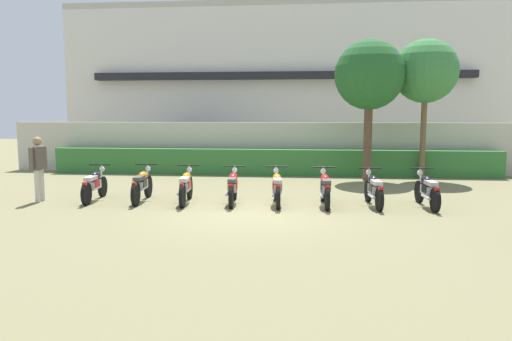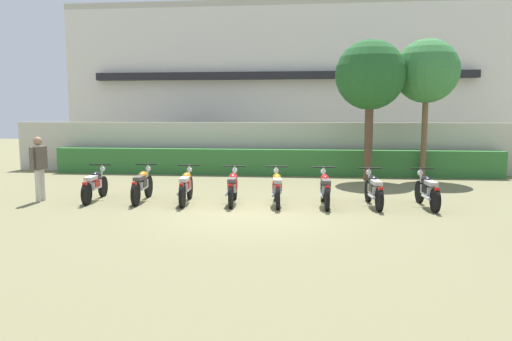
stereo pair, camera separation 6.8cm
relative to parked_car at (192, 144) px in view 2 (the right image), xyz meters
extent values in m
plane|color=olive|center=(3.90, -10.40, -0.94)|extent=(60.00, 60.00, 0.00)
cube|color=silver|center=(3.90, 5.65, 2.88)|extent=(22.35, 6.00, 7.63)
cube|color=black|center=(3.90, 2.40, 3.26)|extent=(18.78, 0.50, 0.36)
cube|color=#B2AD9E|center=(3.90, 5.65, 6.84)|extent=(22.35, 6.00, 0.30)
cube|color=#BCB7A8|center=(3.90, -2.63, 0.06)|extent=(21.23, 0.30, 1.99)
cube|color=#337033|center=(3.90, -3.33, -0.44)|extent=(16.99, 0.70, 0.99)
cube|color=#9EA3A8|center=(0.05, 0.01, -0.20)|extent=(4.73, 2.50, 1.00)
cube|color=#2D333D|center=(-0.15, -0.02, 0.63)|extent=(2.92, 2.09, 0.65)
cylinder|color=black|center=(1.47, 1.16, -0.60)|extent=(0.71, 0.32, 0.68)
cylinder|color=black|center=(1.75, -0.67, -0.60)|extent=(0.71, 0.32, 0.68)
cylinder|color=black|center=(-1.65, 0.69, -0.60)|extent=(0.71, 0.32, 0.68)
cylinder|color=black|center=(-1.37, -1.14, -0.60)|extent=(0.71, 0.32, 0.68)
cylinder|color=brown|center=(7.40, -4.32, 0.48)|extent=(0.29, 0.29, 2.84)
sphere|color=#235B28|center=(7.40, -4.32, 2.75)|extent=(2.43, 2.43, 2.43)
cylinder|color=brown|center=(9.40, -3.90, 0.59)|extent=(0.20, 0.20, 3.05)
sphere|color=#387A3D|center=(9.40, -3.90, 2.90)|extent=(2.24, 2.24, 2.24)
cylinder|color=black|center=(-0.52, -8.66, -0.64)|extent=(0.14, 0.59, 0.58)
cylinder|color=black|center=(-0.41, -9.91, -0.64)|extent=(0.14, 0.59, 0.58)
cube|color=silver|center=(-0.46, -9.33, -0.49)|extent=(0.25, 0.61, 0.22)
ellipsoid|color=black|center=(-0.47, -9.16, -0.26)|extent=(0.26, 0.46, 0.22)
cube|color=beige|center=(-0.44, -9.56, -0.28)|extent=(0.24, 0.54, 0.10)
cube|color=red|center=(-0.40, -10.01, -0.36)|extent=(0.11, 0.09, 0.08)
cylinder|color=silver|center=(-0.51, -8.74, -0.32)|extent=(0.07, 0.23, 0.65)
cylinder|color=black|center=(-0.50, -8.83, 0.00)|extent=(0.60, 0.09, 0.04)
sphere|color=silver|center=(-0.52, -8.64, -0.14)|extent=(0.14, 0.14, 0.14)
cylinder|color=silver|center=(-0.56, -9.59, -0.62)|extent=(0.12, 0.55, 0.07)
cube|color=#A51414|center=(-0.45, -9.38, -0.44)|extent=(0.27, 0.38, 0.20)
cylinder|color=black|center=(0.81, -8.61, -0.63)|extent=(0.13, 0.62, 0.62)
cylinder|color=black|center=(0.90, -9.89, -0.63)|extent=(0.13, 0.62, 0.62)
cube|color=silver|center=(0.86, -9.30, -0.48)|extent=(0.24, 0.61, 0.22)
ellipsoid|color=orange|center=(0.84, -9.13, -0.25)|extent=(0.25, 0.45, 0.22)
cube|color=#4C4742|center=(0.87, -9.53, -0.27)|extent=(0.24, 0.53, 0.10)
cube|color=red|center=(0.91, -9.99, -0.35)|extent=(0.11, 0.09, 0.08)
cylinder|color=silver|center=(0.81, -8.70, -0.31)|extent=(0.07, 0.23, 0.65)
cylinder|color=black|center=(0.82, -8.79, 0.01)|extent=(0.60, 0.08, 0.04)
sphere|color=silver|center=(0.80, -8.59, -0.13)|extent=(0.14, 0.14, 0.14)
cylinder|color=silver|center=(0.75, -9.56, -0.61)|extent=(0.11, 0.55, 0.07)
cube|color=black|center=(0.86, -9.35, -0.43)|extent=(0.27, 0.38, 0.20)
cylinder|color=black|center=(2.02, -8.74, -0.63)|extent=(0.15, 0.63, 0.62)
cylinder|color=black|center=(2.15, -10.00, -0.63)|extent=(0.15, 0.63, 0.62)
cube|color=silver|center=(2.09, -9.42, -0.48)|extent=(0.26, 0.62, 0.22)
ellipsoid|color=orange|center=(2.07, -9.25, -0.25)|extent=(0.26, 0.46, 0.22)
cube|color=beige|center=(2.11, -9.65, -0.27)|extent=(0.25, 0.54, 0.10)
cube|color=red|center=(2.16, -10.10, -0.35)|extent=(0.11, 0.09, 0.08)
cylinder|color=silver|center=(2.03, -8.83, -0.31)|extent=(0.07, 0.23, 0.65)
cylinder|color=black|center=(2.04, -8.92, 0.01)|extent=(0.60, 0.09, 0.04)
sphere|color=silver|center=(2.02, -8.72, -0.13)|extent=(0.14, 0.14, 0.14)
cylinder|color=silver|center=(1.99, -9.68, -0.61)|extent=(0.12, 0.55, 0.07)
cube|color=#A51414|center=(2.09, -9.47, -0.43)|extent=(0.27, 0.38, 0.20)
cylinder|color=black|center=(3.28, -8.68, -0.63)|extent=(0.13, 0.61, 0.61)
cylinder|color=black|center=(3.37, -9.92, -0.63)|extent=(0.13, 0.61, 0.61)
cube|color=silver|center=(3.33, -9.35, -0.48)|extent=(0.24, 0.61, 0.22)
ellipsoid|color=red|center=(3.31, -9.18, -0.25)|extent=(0.25, 0.45, 0.22)
cube|color=#4C4742|center=(3.34, -9.58, -0.27)|extent=(0.24, 0.53, 0.10)
cube|color=red|center=(3.38, -10.02, -0.35)|extent=(0.11, 0.09, 0.08)
cylinder|color=silver|center=(3.29, -8.77, -0.31)|extent=(0.07, 0.23, 0.65)
cylinder|color=black|center=(3.29, -8.86, 0.01)|extent=(0.60, 0.08, 0.04)
sphere|color=silver|center=(3.28, -8.66, -0.13)|extent=(0.14, 0.14, 0.14)
cylinder|color=silver|center=(3.23, -9.61, -0.61)|extent=(0.11, 0.55, 0.07)
cube|color=#A51414|center=(3.33, -9.40, -0.43)|extent=(0.27, 0.38, 0.20)
cylinder|color=black|center=(4.42, -8.71, -0.63)|extent=(0.15, 0.62, 0.62)
cylinder|color=black|center=(4.54, -9.97, -0.63)|extent=(0.15, 0.62, 0.62)
cube|color=silver|center=(4.49, -9.39, -0.48)|extent=(0.26, 0.62, 0.22)
ellipsoid|color=orange|center=(4.47, -9.22, -0.25)|extent=(0.26, 0.46, 0.22)
cube|color=#B2ADA3|center=(4.51, -9.62, -0.27)|extent=(0.25, 0.54, 0.10)
cube|color=red|center=(4.55, -10.07, -0.35)|extent=(0.11, 0.09, 0.08)
cylinder|color=silver|center=(4.43, -8.80, -0.31)|extent=(0.07, 0.23, 0.65)
cylinder|color=black|center=(4.44, -8.89, 0.01)|extent=(0.60, 0.10, 0.04)
sphere|color=silver|center=(4.42, -8.69, -0.13)|extent=(0.14, 0.14, 0.14)
cylinder|color=silver|center=(4.39, -9.65, -0.61)|extent=(0.12, 0.55, 0.07)
cube|color=#A51414|center=(4.49, -9.44, -0.43)|extent=(0.27, 0.38, 0.20)
cylinder|color=black|center=(5.69, -8.74, -0.63)|extent=(0.12, 0.62, 0.62)
cylinder|color=black|center=(5.74, -9.98, -0.63)|extent=(0.12, 0.62, 0.62)
cube|color=silver|center=(5.72, -9.41, -0.48)|extent=(0.23, 0.61, 0.22)
ellipsoid|color=red|center=(5.71, -9.24, -0.25)|extent=(0.24, 0.45, 0.22)
cube|color=#4C4742|center=(5.73, -9.64, -0.27)|extent=(0.22, 0.53, 0.10)
cube|color=red|center=(5.75, -10.08, -0.35)|extent=(0.10, 0.08, 0.08)
cylinder|color=silver|center=(5.69, -8.83, -0.31)|extent=(0.06, 0.23, 0.65)
cylinder|color=black|center=(5.69, -8.92, 0.01)|extent=(0.60, 0.06, 0.04)
sphere|color=silver|center=(5.69, -8.72, -0.13)|extent=(0.14, 0.14, 0.14)
cylinder|color=silver|center=(5.61, -9.67, -0.61)|extent=(0.10, 0.55, 0.07)
cube|color=black|center=(5.72, -9.46, -0.43)|extent=(0.26, 0.37, 0.20)
cylinder|color=black|center=(6.89, -8.67, -0.64)|extent=(0.14, 0.59, 0.58)
cylinder|color=black|center=(7.00, -9.94, -0.64)|extent=(0.14, 0.59, 0.58)
cube|color=silver|center=(6.95, -9.35, -0.49)|extent=(0.25, 0.61, 0.22)
ellipsoid|color=black|center=(6.93, -9.18, -0.26)|extent=(0.26, 0.46, 0.22)
cube|color=beige|center=(6.97, -9.58, -0.28)|extent=(0.24, 0.53, 0.10)
cube|color=red|center=(7.01, -10.03, -0.36)|extent=(0.11, 0.09, 0.08)
cylinder|color=silver|center=(6.90, -8.76, -0.32)|extent=(0.07, 0.23, 0.65)
cylinder|color=black|center=(6.91, -8.85, 0.00)|extent=(0.60, 0.09, 0.04)
sphere|color=silver|center=(6.89, -8.65, -0.14)|extent=(0.14, 0.14, 0.14)
cylinder|color=silver|center=(6.85, -9.61, -0.62)|extent=(0.11, 0.55, 0.07)
cube|color=black|center=(6.95, -9.40, -0.44)|extent=(0.27, 0.38, 0.20)
cylinder|color=black|center=(8.22, -8.67, -0.64)|extent=(0.13, 0.59, 0.59)
cylinder|color=black|center=(8.30, -9.93, -0.64)|extent=(0.13, 0.59, 0.59)
cube|color=silver|center=(8.27, -9.35, -0.49)|extent=(0.24, 0.61, 0.22)
ellipsoid|color=black|center=(8.26, -9.18, -0.26)|extent=(0.25, 0.45, 0.22)
cube|color=#B2ADA3|center=(8.28, -9.58, -0.28)|extent=(0.23, 0.53, 0.10)
cube|color=red|center=(8.31, -10.03, -0.36)|extent=(0.10, 0.09, 0.08)
cylinder|color=silver|center=(8.23, -8.76, -0.32)|extent=(0.06, 0.23, 0.65)
cylinder|color=black|center=(8.23, -8.85, 0.00)|extent=(0.60, 0.07, 0.04)
sphere|color=silver|center=(8.22, -8.65, -0.14)|extent=(0.14, 0.14, 0.14)
cylinder|color=silver|center=(8.16, -9.61, -0.62)|extent=(0.11, 0.55, 0.07)
cube|color=black|center=(8.27, -9.40, -0.44)|extent=(0.26, 0.37, 0.20)
cylinder|color=beige|center=(-1.90, -9.40, -0.50)|extent=(0.13, 0.13, 0.86)
cylinder|color=beige|center=(-1.90, -9.63, -0.50)|extent=(0.13, 0.13, 0.86)
cube|color=brown|center=(-1.90, -9.51, 0.23)|extent=(0.22, 0.50, 0.61)
cylinder|color=brown|center=(-1.90, -9.21, 0.25)|extent=(0.09, 0.09, 0.58)
cylinder|color=brown|center=(-1.90, -9.82, 0.25)|extent=(0.09, 0.09, 0.58)
sphere|color=#9E7556|center=(-1.90, -9.51, 0.69)|extent=(0.23, 0.23, 0.23)
camera|label=1|loc=(5.17, -21.58, 1.44)|focal=33.61mm
camera|label=2|loc=(5.24, -21.57, 1.44)|focal=33.61mm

